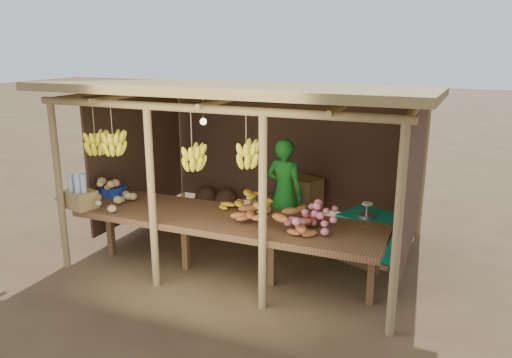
% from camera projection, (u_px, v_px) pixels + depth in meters
% --- Properties ---
extents(ground, '(60.00, 60.00, 0.00)m').
position_uv_depth(ground, '(256.00, 249.00, 7.21)').
color(ground, brown).
rests_on(ground, ground).
extents(stall_structure, '(4.70, 3.50, 2.43)m').
position_uv_depth(stall_structure, '(249.00, 117.00, 6.68)').
color(stall_structure, '#93784C').
rests_on(stall_structure, ground).
extents(counter, '(3.90, 1.05, 0.80)m').
position_uv_depth(counter, '(227.00, 222.00, 6.17)').
color(counter, brown).
rests_on(counter, ground).
extents(potato_heap, '(1.13, 0.82, 0.37)m').
position_uv_depth(potato_heap, '(94.00, 190.00, 6.64)').
color(potato_heap, tan).
rests_on(potato_heap, counter).
extents(sweet_potato_heap, '(1.19, 0.98, 0.36)m').
position_uv_depth(sweet_potato_heap, '(277.00, 209.00, 5.88)').
color(sweet_potato_heap, '#AC5C2C').
rests_on(sweet_potato_heap, counter).
extents(onion_heap, '(1.01, 0.77, 0.36)m').
position_uv_depth(onion_heap, '(319.00, 218.00, 5.57)').
color(onion_heap, '#CA6278').
rests_on(onion_heap, counter).
extents(banana_pile, '(0.63, 0.44, 0.35)m').
position_uv_depth(banana_pile, '(248.00, 196.00, 6.40)').
color(banana_pile, yellow).
rests_on(banana_pile, counter).
extents(tomato_basin, '(0.38, 0.38, 0.20)m').
position_uv_depth(tomato_basin, '(113.00, 189.00, 7.05)').
color(tomato_basin, navy).
rests_on(tomato_basin, counter).
extents(bottle_box, '(0.43, 0.37, 0.46)m').
position_uv_depth(bottle_box, '(81.00, 195.00, 6.45)').
color(bottle_box, olive).
rests_on(bottle_box, counter).
extents(vendor, '(0.63, 0.47, 1.59)m').
position_uv_depth(vendor, '(284.00, 192.00, 7.21)').
color(vendor, '#1A7620').
rests_on(vendor, ground).
extents(tarp_crate, '(0.91, 0.86, 0.87)m').
position_uv_depth(tarp_crate, '(370.00, 237.00, 6.71)').
color(tarp_crate, brown).
rests_on(tarp_crate, ground).
extents(carton_stack, '(1.18, 0.56, 0.81)m').
position_uv_depth(carton_stack, '(292.00, 206.00, 8.00)').
color(carton_stack, olive).
rests_on(carton_stack, ground).
extents(burlap_sacks, '(0.81, 0.42, 0.57)m').
position_uv_depth(burlap_sacks, '(216.00, 200.00, 8.62)').
color(burlap_sacks, '#4D3423').
rests_on(burlap_sacks, ground).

